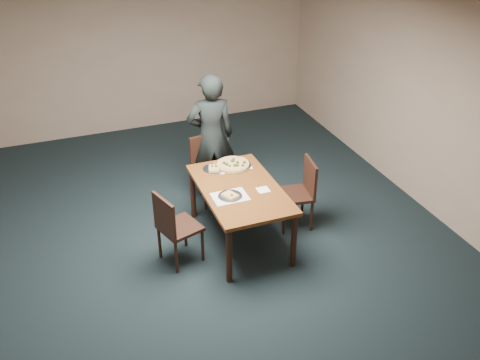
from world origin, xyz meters
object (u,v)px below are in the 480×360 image
object	(u,v)px
diner	(211,136)
chair_far	(208,164)
dining_table	(240,194)
pizza_pan	(233,164)
slice_plate_near	(230,196)
chair_left	(174,225)
chair_right	(301,189)
slice_plate_far	(214,168)

from	to	relation	value
diner	chair_far	bearing A→B (deg)	57.88
dining_table	diner	distance (m)	1.22
dining_table	chair_far	bearing A→B (deg)	92.63
pizza_pan	diner	bearing A→B (deg)	95.90
dining_table	slice_plate_near	distance (m)	0.26
chair_far	slice_plate_near	bearing A→B (deg)	-104.83
diner	pizza_pan	bearing A→B (deg)	102.38
diner	dining_table	bearing A→B (deg)	94.74
chair_left	pizza_pan	xyz separation A→B (m)	(0.96, 0.67, 0.26)
chair_right	pizza_pan	bearing A→B (deg)	-114.80
dining_table	chair_right	distance (m)	0.85
pizza_pan	chair_left	bearing A→B (deg)	-145.14
diner	slice_plate_near	distance (m)	1.37
chair_right	slice_plate_near	size ratio (longest dim) A/B	3.25
slice_plate_near	chair_left	bearing A→B (deg)	179.11
pizza_pan	slice_plate_near	xyz separation A→B (m)	(-0.28, -0.68, -0.01)
chair_far	diner	distance (m)	0.39
chair_left	slice_plate_far	world-z (taller)	chair_left
chair_far	slice_plate_near	size ratio (longest dim) A/B	3.25
chair_far	chair_left	bearing A→B (deg)	-132.07
chair_left	chair_right	xyz separation A→B (m)	(1.69, 0.19, 0.00)
slice_plate_far	slice_plate_near	bearing A→B (deg)	-92.88
chair_far	slice_plate_far	bearing A→B (deg)	-108.52
chair_far	chair_left	world-z (taller)	same
dining_table	slice_plate_far	distance (m)	0.56
chair_right	slice_plate_far	world-z (taller)	chair_right
chair_far	chair_right	bearing A→B (deg)	-58.60
dining_table	chair_left	distance (m)	0.88
dining_table	pizza_pan	bearing A→B (deg)	78.67
chair_far	slice_plate_near	world-z (taller)	chair_far
chair_left	dining_table	bearing A→B (deg)	-98.45
chair_left	diner	distance (m)	1.65
chair_left	pizza_pan	distance (m)	1.20
pizza_pan	slice_plate_far	xyz separation A→B (m)	(-0.25, 0.00, -0.01)
chair_far	diner	world-z (taller)	diner
diner	slice_plate_near	size ratio (longest dim) A/B	6.26
chair_left	slice_plate_near	bearing A→B (deg)	-108.75
dining_table	chair_far	xyz separation A→B (m)	(-0.05, 1.09, -0.14)
dining_table	diner	size ratio (longest dim) A/B	0.86
diner	slice_plate_far	distance (m)	0.70
dining_table	chair_far	distance (m)	1.10
slice_plate_near	slice_plate_far	xyz separation A→B (m)	(0.03, 0.68, -0.00)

